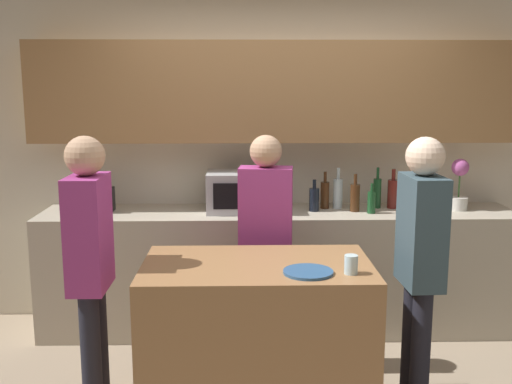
# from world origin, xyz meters

# --- Properties ---
(back_wall) EXTENTS (6.40, 0.40, 2.70)m
(back_wall) POSITION_xyz_m (0.00, 1.66, 1.54)
(back_wall) COLOR beige
(back_wall) RESTS_ON ground_plane
(back_counter) EXTENTS (3.60, 0.62, 0.93)m
(back_counter) POSITION_xyz_m (0.00, 1.39, 0.47)
(back_counter) COLOR #B7AD99
(back_counter) RESTS_ON ground_plane
(kitchen_island) EXTENTS (1.25, 0.74, 0.92)m
(kitchen_island) POSITION_xyz_m (-0.20, 0.08, 0.46)
(kitchen_island) COLOR #996B42
(kitchen_island) RESTS_ON ground_plane
(microwave) EXTENTS (0.52, 0.39, 0.30)m
(microwave) POSITION_xyz_m (-0.29, 1.41, 1.08)
(microwave) COLOR #B7BABC
(microwave) RESTS_ON back_counter
(toaster) EXTENTS (0.26, 0.16, 0.18)m
(toaster) POSITION_xyz_m (-1.39, 1.41, 1.02)
(toaster) COLOR black
(toaster) RESTS_ON back_counter
(potted_plant) EXTENTS (0.14, 0.14, 0.39)m
(potted_plant) POSITION_xyz_m (1.38, 1.41, 1.13)
(potted_plant) COLOR silver
(potted_plant) RESTS_ON back_counter
(bottle_0) EXTENTS (0.07, 0.07, 0.24)m
(bottle_0) POSITION_xyz_m (0.27, 1.39, 1.02)
(bottle_0) COLOR black
(bottle_0) RESTS_ON back_counter
(bottle_1) EXTENTS (0.07, 0.07, 0.29)m
(bottle_1) POSITION_xyz_m (0.36, 1.49, 1.04)
(bottle_1) COLOR #472814
(bottle_1) RESTS_ON back_counter
(bottle_2) EXTENTS (0.07, 0.07, 0.32)m
(bottle_2) POSITION_xyz_m (0.46, 1.49, 1.05)
(bottle_2) COLOR silver
(bottle_2) RESTS_ON back_counter
(bottle_3) EXTENTS (0.07, 0.07, 0.29)m
(bottle_3) POSITION_xyz_m (0.57, 1.38, 1.04)
(bottle_3) COLOR #472814
(bottle_3) RESTS_ON back_counter
(bottle_4) EXTENTS (0.06, 0.06, 0.23)m
(bottle_4) POSITION_xyz_m (0.69, 1.30, 1.02)
(bottle_4) COLOR #194723
(bottle_4) RESTS_ON back_counter
(bottle_5) EXTENTS (0.06, 0.06, 0.32)m
(bottle_5) POSITION_xyz_m (0.77, 1.50, 1.05)
(bottle_5) COLOR #194723
(bottle_5) RESTS_ON back_counter
(bottle_6) EXTENTS (0.08, 0.08, 0.31)m
(bottle_6) POSITION_xyz_m (0.89, 1.49, 1.05)
(bottle_6) COLOR maroon
(bottle_6) RESTS_ON back_counter
(plate_on_island) EXTENTS (0.26, 0.26, 0.01)m
(plate_on_island) POSITION_xyz_m (0.06, -0.10, 0.93)
(plate_on_island) COLOR #2D5684
(plate_on_island) RESTS_ON kitchen_island
(cup_0) EXTENTS (0.07, 0.07, 0.10)m
(cup_0) POSITION_xyz_m (0.28, -0.11, 0.97)
(cup_0) COLOR silver
(cup_0) RESTS_ON kitchen_island
(person_left) EXTENTS (0.21, 0.34, 1.62)m
(person_left) POSITION_xyz_m (-1.11, 0.09, 0.96)
(person_left) COLOR black
(person_left) RESTS_ON ground_plane
(person_center) EXTENTS (0.36, 0.23, 1.57)m
(person_center) POSITION_xyz_m (-0.13, 0.71, 0.93)
(person_center) COLOR black
(person_center) RESTS_ON ground_plane
(person_right) EXTENTS (0.21, 0.35, 1.61)m
(person_right) POSITION_xyz_m (0.70, 0.12, 0.95)
(person_right) COLOR black
(person_right) RESTS_ON ground_plane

